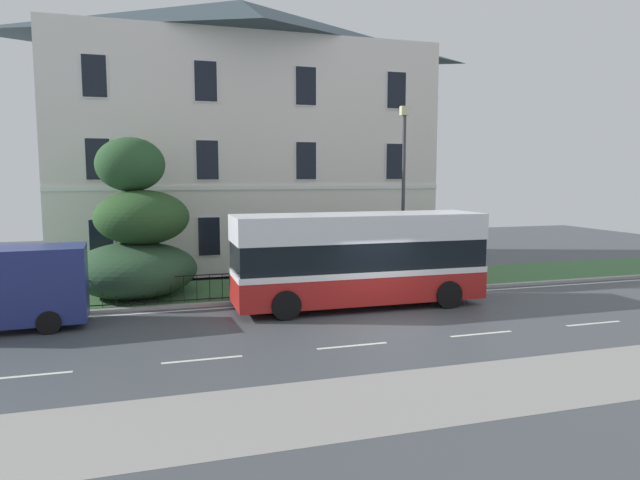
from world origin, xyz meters
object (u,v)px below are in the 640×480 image
Objects in this scene: georgian_townhouse at (243,133)px; evergreen_tree at (136,237)px; litter_bin at (268,281)px; street_lamp_post at (403,184)px; single_decker_bus at (359,258)px.

georgian_townhouse is 3.01× the size of evergreen_tree.
litter_bin is at bearing -17.52° from evergreen_tree.
georgian_townhouse is 9.79m from street_lamp_post.
single_decker_bus is (7.49, -3.76, -0.57)m from evergreen_tree.
street_lamp_post is (5.30, -7.85, -2.49)m from georgian_townhouse.
single_decker_bus is at bearing -77.85° from georgian_townhouse.
georgian_townhouse is at bearing 86.61° from litter_bin.
street_lamp_post is at bearing -55.99° from georgian_townhouse.
georgian_townhouse is 2.49× the size of street_lamp_post.
evergreen_tree is 0.68× the size of single_decker_bus.
evergreen_tree is (-5.19, -6.93, -4.45)m from georgian_townhouse.
evergreen_tree is at bearing -126.84° from georgian_townhouse.
single_decker_bus is at bearing -26.66° from evergreen_tree.
georgian_townhouse reaches higher than litter_bin.
georgian_townhouse reaches higher than evergreen_tree.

